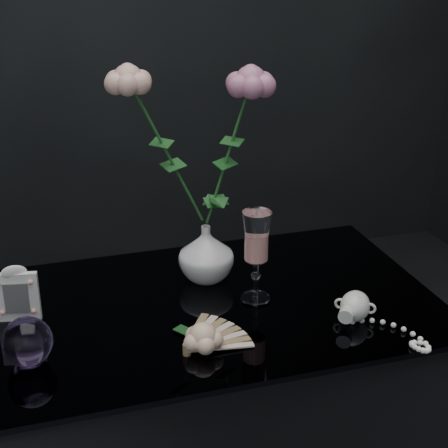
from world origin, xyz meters
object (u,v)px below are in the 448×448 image
object	(u,v)px
vase	(206,253)
wine_glass	(256,257)
pearl_jar	(355,305)
paperweight	(27,341)
loose_rose	(203,337)
picture_frame	(17,293)

from	to	relation	value
vase	wine_glass	size ratio (longest dim) A/B	0.64
pearl_jar	vase	bearing A→B (deg)	169.19
wine_glass	paperweight	world-z (taller)	wine_glass
loose_rose	picture_frame	bearing A→B (deg)	167.06
loose_rose	pearl_jar	distance (m)	0.32
pearl_jar	paperweight	bearing A→B (deg)	-147.14
paperweight	pearl_jar	bearing A→B (deg)	-2.82
paperweight	loose_rose	world-z (taller)	paperweight
picture_frame	paperweight	world-z (taller)	picture_frame
wine_glass	picture_frame	size ratio (longest dim) A/B	1.65
vase	wine_glass	distance (m)	0.15
pearl_jar	loose_rose	bearing A→B (deg)	-140.56
wine_glass	pearl_jar	distance (m)	0.22
loose_rose	pearl_jar	xyz separation A→B (m)	(0.32, 0.02, 0.00)
picture_frame	loose_rose	world-z (taller)	picture_frame
wine_glass	pearl_jar	xyz separation A→B (m)	(0.16, -0.13, -0.07)
wine_glass	picture_frame	distance (m)	0.49
wine_glass	paperweight	distance (m)	0.48
vase	pearl_jar	xyz separation A→B (m)	(0.24, -0.25, -0.03)
loose_rose	pearl_jar	world-z (taller)	pearl_jar
vase	loose_rose	distance (m)	0.29
vase	pearl_jar	bearing A→B (deg)	-46.49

